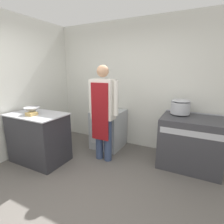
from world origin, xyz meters
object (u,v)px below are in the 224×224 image
(fridge_unit, at_px, (109,129))
(plastic_tub, at_px, (32,114))
(stock_pot, at_px, (180,106))
(stove, at_px, (190,142))
(mixing_bowl, at_px, (32,111))
(person_cook, at_px, (103,109))

(fridge_unit, height_order, plastic_tub, plastic_tub)
(fridge_unit, distance_m, stock_pot, 1.57)
(stove, xyz_separation_m, stock_pot, (-0.23, 0.13, 0.60))
(mixing_bowl, bearing_deg, plastic_tub, -46.03)
(person_cook, bearing_deg, fridge_unit, 108.77)
(stove, distance_m, stock_pot, 0.65)
(stove, relative_size, mixing_bowl, 3.64)
(plastic_tub, height_order, stock_pot, stock_pot)
(plastic_tub, xyz_separation_m, stock_pot, (2.28, 1.32, 0.11))
(person_cook, bearing_deg, stock_pot, 26.99)
(fridge_unit, bearing_deg, mixing_bowl, -127.65)
(person_cook, height_order, mixing_bowl, person_cook)
(stove, distance_m, mixing_bowl, 2.85)
(stock_pot, bearing_deg, person_cook, -153.01)
(stove, relative_size, fridge_unit, 1.23)
(person_cook, height_order, stock_pot, person_cook)
(person_cook, relative_size, plastic_tub, 11.83)
(stove, xyz_separation_m, plastic_tub, (-2.51, -1.18, 0.49))
(person_cook, xyz_separation_m, mixing_bowl, (-1.11, -0.61, -0.03))
(plastic_tub, distance_m, stock_pot, 2.64)
(stove, height_order, fridge_unit, stove)
(stock_pot, bearing_deg, stove, -30.55)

